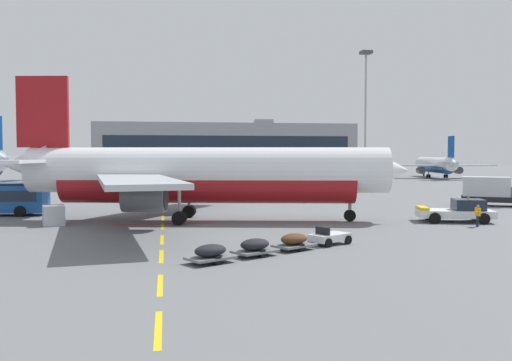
# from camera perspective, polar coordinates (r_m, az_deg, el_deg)

# --- Properties ---
(ground) EXTENTS (400.00, 400.00, 0.00)m
(ground) POSITION_cam_1_polar(r_m,az_deg,el_deg) (66.63, 9.72, -2.13)
(ground) COLOR slate
(apron_paint_markings) EXTENTS (8.00, 94.22, 0.01)m
(apron_paint_markings) POSITION_cam_1_polar(r_m,az_deg,el_deg) (59.65, -9.59, -2.69)
(apron_paint_markings) COLOR yellow
(apron_paint_markings) RESTS_ON ground
(airliner_foreground) EXTENTS (34.67, 33.98, 12.20)m
(airliner_foreground) POSITION_cam_1_polar(r_m,az_deg,el_deg) (46.36, -5.72, 0.66)
(airliner_foreground) COLOR white
(airliner_foreground) RESTS_ON ground
(pushback_tug) EXTENTS (6.52, 4.32, 2.08)m
(pushback_tug) POSITION_cam_1_polar(r_m,az_deg,el_deg) (48.66, 20.22, -3.00)
(pushback_tug) COLOR silver
(pushback_tug) RESTS_ON ground
(airliner_mid_left) EXTENTS (26.61, 27.12, 9.53)m
(airliner_mid_left) POSITION_cam_1_polar(r_m,az_deg,el_deg) (136.54, 18.17, 1.56)
(airliner_mid_left) COLOR white
(airliner_mid_left) RESTS_ON ground
(catering_truck) EXTENTS (7.26, 5.58, 3.14)m
(catering_truck) POSITION_cam_1_polar(r_m,az_deg,el_deg) (65.09, 23.43, -0.98)
(catering_truck) COLOR black
(catering_truck) RESTS_ON ground
(fuel_service_truck) EXTENTS (7.37, 5.07, 3.14)m
(fuel_service_truck) POSITION_cam_1_polar(r_m,az_deg,el_deg) (68.41, -12.50, -0.64)
(fuel_service_truck) COLOR black
(fuel_service_truck) RESTS_ON ground
(baggage_train) EXTENTS (10.72, 7.19, 1.14)m
(baggage_train) POSITION_cam_1_polar(r_m,az_deg,el_deg) (31.50, 2.03, -6.58)
(baggage_train) COLOR silver
(baggage_train) RESTS_ON ground
(ground_crew_worker) EXTENTS (0.32, 0.68, 1.71)m
(ground_crew_worker) POSITION_cam_1_polar(r_m,az_deg,el_deg) (45.98, 22.03, -3.27)
(ground_crew_worker) COLOR #191E38
(ground_crew_worker) RESTS_ON ground
(uld_cargo_container) EXTENTS (1.96, 1.93, 1.60)m
(uld_cargo_container) POSITION_cam_1_polar(r_m,az_deg,el_deg) (46.21, -20.27, -3.42)
(uld_cargo_container) COLOR #B7BCC6
(uld_cargo_container) RESTS_ON ground
(apron_light_mast_far) EXTENTS (1.80, 1.80, 22.84)m
(apron_light_mast_far) POSITION_cam_1_polar(r_m,az_deg,el_deg) (94.68, 11.31, 8.00)
(apron_light_mast_far) COLOR slate
(apron_light_mast_far) RESTS_ON ground
(terminal_satellite) EXTENTS (85.59, 19.53, 17.29)m
(terminal_satellite) POSITION_cam_1_polar(r_m,az_deg,el_deg) (185.47, -3.10, 3.46)
(terminal_satellite) COLOR gray
(terminal_satellite) RESTS_ON ground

